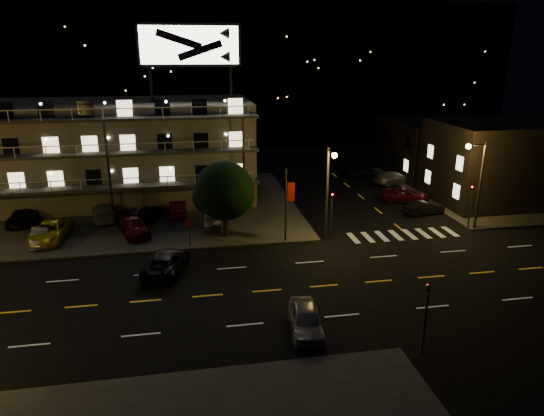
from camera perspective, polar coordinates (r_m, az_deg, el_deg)
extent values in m
plane|color=black|center=(33.07, -4.06, -9.97)|extent=(140.00, 140.00, 0.00)
cube|color=#343432|center=(52.63, -21.87, -0.33)|extent=(44.00, 24.00, 0.15)
cube|color=#343432|center=(61.03, 22.87, 1.97)|extent=(16.00, 24.00, 0.15)
cube|color=gray|center=(54.56, -17.57, 6.12)|extent=(28.00, 12.00, 10.00)
cube|color=gray|center=(53.80, -18.10, 11.59)|extent=(28.00, 12.00, 0.50)
cube|color=#343432|center=(48.32, -18.30, 2.31)|extent=(28.00, 1.80, 0.25)
cube|color=#343432|center=(47.60, -18.68, 6.02)|extent=(28.00, 1.80, 0.25)
cube|color=#343432|center=(47.09, -19.07, 9.82)|extent=(28.00, 1.80, 0.25)
cylinder|color=black|center=(51.26, -14.06, 13.90)|extent=(0.36, 0.36, 3.50)
cylinder|color=black|center=(51.39, -4.85, 14.37)|extent=(0.36, 0.36, 3.50)
cube|color=black|center=(51.07, -9.68, 18.37)|extent=(10.20, 0.50, 4.20)
cube|color=beige|center=(50.77, -9.67, 18.38)|extent=(9.60, 0.06, 3.60)
cube|color=black|center=(56.89, 25.51, 4.88)|extent=(14.00, 10.00, 8.50)
cube|color=black|center=(66.93, 19.60, 6.69)|extent=(14.00, 12.00, 7.00)
cube|color=black|center=(99.16, -8.82, 15.84)|extent=(120.00, 20.00, 24.00)
cylinder|color=#2D2D30|center=(40.71, 6.49, 1.52)|extent=(0.20, 0.20, 8.00)
cylinder|color=#2D2D30|center=(39.05, 7.02, 6.54)|extent=(0.12, 1.80, 0.12)
sphere|color=#F3B23C|center=(38.32, 7.36, 6.15)|extent=(0.44, 0.44, 0.44)
cylinder|color=#2D2D30|center=(46.59, 23.25, 2.27)|extent=(0.20, 0.20, 8.00)
cylinder|color=#2D2D30|center=(45.37, 22.99, 6.85)|extent=(1.80, 0.12, 0.12)
sphere|color=#F3B23C|center=(44.95, 22.11, 6.73)|extent=(0.44, 0.44, 0.44)
cylinder|color=#2D2D30|center=(41.71, 6.97, -1.27)|extent=(0.14, 0.14, 3.60)
imported|color=black|center=(41.01, 7.09, 1.76)|extent=(0.20, 0.16, 1.00)
sphere|color=#FF0C0C|center=(40.93, 7.13, 1.58)|extent=(0.14, 0.14, 0.14)
cylinder|color=#2D2D30|center=(27.41, 17.53, -12.90)|extent=(0.14, 0.14, 3.60)
imported|color=black|center=(26.34, 18.00, -8.59)|extent=(0.20, 0.16, 1.00)
sphere|color=#FF0C0C|center=(26.47, 17.86, -8.67)|extent=(0.14, 0.14, 0.14)
cylinder|color=#2D2D30|center=(47.08, 22.29, -0.26)|extent=(0.14, 0.14, 3.60)
imported|color=black|center=(46.46, 22.62, 2.43)|extent=(0.16, 0.20, 1.00)
sphere|color=#FF0C0C|center=(46.42, 22.48, 2.31)|extent=(0.14, 0.14, 0.14)
cylinder|color=#2D2D30|center=(40.21, 1.62, 0.22)|extent=(0.16, 0.16, 6.40)
cube|color=#B3180C|center=(39.95, 2.27, 1.90)|extent=(0.60, 0.04, 1.60)
cylinder|color=#2D2D30|center=(40.33, -9.69, -3.15)|extent=(0.08, 0.08, 2.20)
cylinder|color=#B3180C|center=(39.92, -9.76, -1.77)|extent=(0.91, 0.04, 0.91)
cylinder|color=black|center=(41.96, -5.51, -1.80)|extent=(0.49, 0.49, 2.33)
sphere|color=black|center=(41.07, -5.63, 2.03)|extent=(5.05, 5.05, 5.05)
sphere|color=black|center=(41.54, -7.25, 1.32)|extent=(3.11, 3.11, 3.11)
sphere|color=black|center=(40.90, -4.08, 1.43)|extent=(2.91, 2.91, 2.91)
imported|color=gray|center=(44.64, -25.58, -3.05)|extent=(1.95, 4.06, 1.28)
imported|color=gold|center=(45.20, -24.60, -2.49)|extent=(2.84, 5.64, 1.53)
imported|color=#550C15|center=(44.03, -15.96, -2.08)|extent=(3.50, 5.40, 1.46)
imported|color=gray|center=(44.49, -7.29, -1.34)|extent=(2.03, 4.21, 1.38)
imported|color=black|center=(50.63, -27.20, -0.85)|extent=(2.75, 5.16, 1.38)
imported|color=gray|center=(48.71, -19.17, -0.41)|extent=(3.08, 5.55, 1.52)
imported|color=black|center=(47.22, -14.33, -0.58)|extent=(2.83, 4.56, 1.45)
imported|color=#550C15|center=(48.16, -10.97, 0.03)|extent=(1.60, 4.43, 1.45)
imported|color=black|center=(50.24, 17.47, 0.01)|extent=(4.20, 2.08, 1.32)
imported|color=#550C15|center=(53.93, 15.44, 1.48)|extent=(5.62, 3.79, 1.43)
imported|color=gray|center=(60.82, 14.20, 3.46)|extent=(5.49, 3.25, 1.49)
imported|color=black|center=(63.79, 9.93, 4.32)|extent=(4.00, 2.25, 1.28)
imported|color=gray|center=(28.67, 3.97, -12.95)|extent=(2.33, 4.69, 1.54)
imported|color=black|center=(36.58, -12.33, -6.19)|extent=(3.86, 5.85, 1.49)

